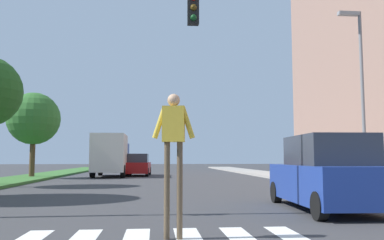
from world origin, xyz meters
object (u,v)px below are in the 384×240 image
at_px(street_lamp_right, 360,82).
at_px(suv_crossing, 326,175).
at_px(tree_distant, 34,119).
at_px(pedestrian_performer, 173,141).
at_px(truck_box_delivery, 111,155).
at_px(sedan_midblock, 138,166).

relative_size(street_lamp_right, suv_crossing, 1.60).
bearing_deg(tree_distant, street_lamp_right, -36.18).
height_order(street_lamp_right, pedestrian_performer, street_lamp_right).
relative_size(pedestrian_performer, truck_box_delivery, 0.40).
bearing_deg(street_lamp_right, tree_distant, 143.82).
bearing_deg(sedan_midblock, tree_distant, -151.07).
bearing_deg(truck_box_delivery, suv_crossing, -69.05).
height_order(tree_distant, suv_crossing, tree_distant).
xyz_separation_m(pedestrian_performer, truck_box_delivery, (-3.58, 23.93, -0.03)).
bearing_deg(truck_box_delivery, sedan_midblock, 36.72).
height_order(suv_crossing, sedan_midblock, suv_crossing).
distance_m(street_lamp_right, truck_box_delivery, 19.20).
bearing_deg(street_lamp_right, truck_box_delivery, 128.83).
distance_m(pedestrian_performer, truck_box_delivery, 24.19).
relative_size(street_lamp_right, truck_box_delivery, 1.21).
bearing_deg(suv_crossing, truck_box_delivery, 110.95).
relative_size(sedan_midblock, truck_box_delivery, 0.72).
height_order(tree_distant, street_lamp_right, street_lamp_right).
distance_m(pedestrian_performer, suv_crossing, 5.54).
bearing_deg(sedan_midblock, pedestrian_performer, -86.40).
distance_m(tree_distant, sedan_midblock, 8.66).
distance_m(suv_crossing, truck_box_delivery, 21.90).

